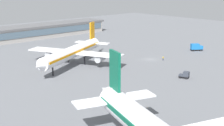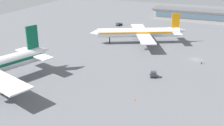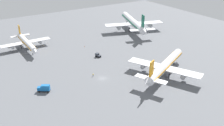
% 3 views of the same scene
% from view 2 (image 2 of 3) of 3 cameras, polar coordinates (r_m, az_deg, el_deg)
% --- Properties ---
extents(ground, '(288.00, 288.00, 0.00)m').
position_cam_2_polar(ground, '(123.15, 16.44, 0.75)').
color(ground, slate).
extents(terminal_building, '(74.67, 14.95, 7.37)m').
position_cam_2_polar(terminal_building, '(197.57, 19.20, 8.93)').
color(terminal_building, '#9E9993').
rests_on(terminal_building, ground).
extents(airplane_distant, '(44.73, 37.16, 14.58)m').
position_cam_2_polar(airplane_distant, '(139.83, 5.53, 6.13)').
color(airplane_distant, white).
rests_on(airplane_distant, ground).
extents(pushback_tractor, '(3.05, 4.72, 1.90)m').
position_cam_2_polar(pushback_tractor, '(176.57, 1.38, 7.85)').
color(pushback_tractor, black).
rests_on(pushback_tractor, ground).
extents(baggage_tug, '(3.07, 3.64, 2.30)m').
position_cam_2_polar(baggage_tug, '(101.30, 8.35, -2.23)').
color(baggage_tug, black).
rests_on(baggage_tug, ground).
extents(ground_crew_worker, '(0.55, 0.48, 1.67)m').
position_cam_2_polar(ground_crew_worker, '(118.34, 17.56, 0.25)').
color(ground_crew_worker, '#1E2338').
rests_on(ground_crew_worker, ground).
extents(safety_cone_near_gate, '(0.44, 0.44, 0.60)m').
position_cam_2_polar(safety_cone_near_gate, '(169.91, -1.06, 7.10)').
color(safety_cone_near_gate, '#EA590C').
rests_on(safety_cone_near_gate, ground).
extents(safety_cone_mid_apron, '(0.44, 0.44, 0.60)m').
position_cam_2_polar(safety_cone_mid_apron, '(84.97, 4.51, -7.42)').
color(safety_cone_mid_apron, '#EA590C').
rests_on(safety_cone_mid_apron, ground).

